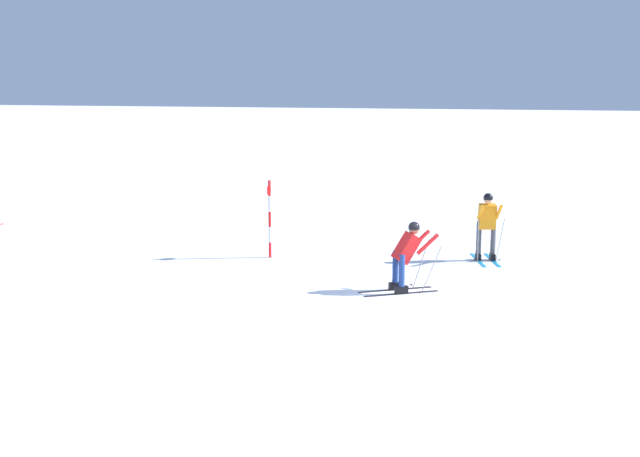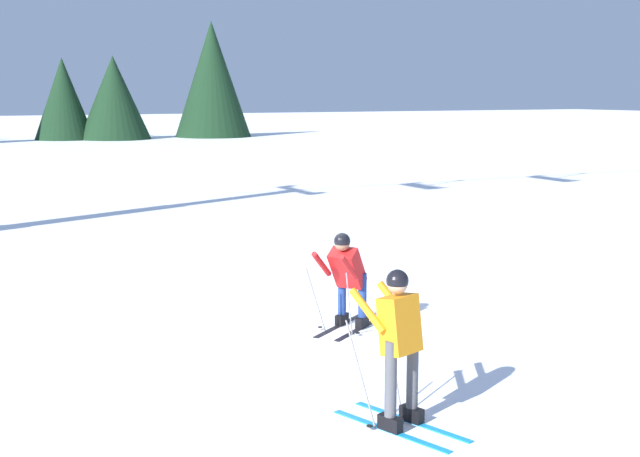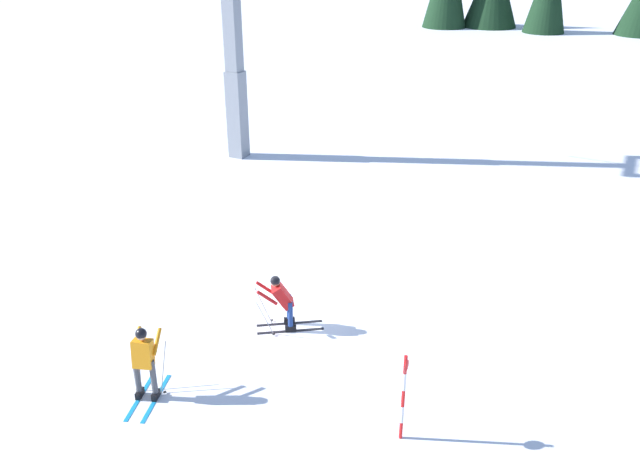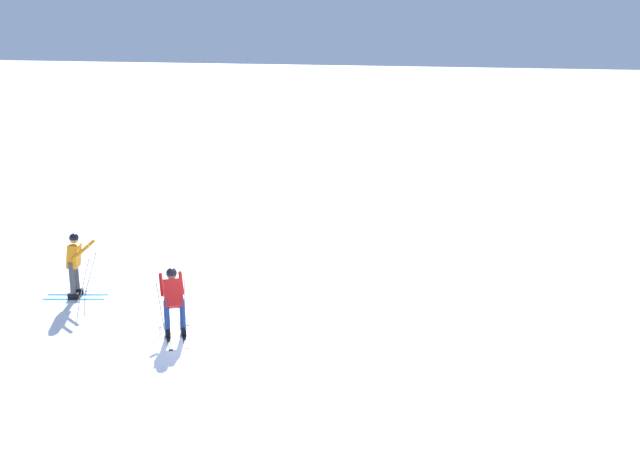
{
  "view_description": "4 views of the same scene",
  "coord_description": "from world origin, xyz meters",
  "px_view_note": "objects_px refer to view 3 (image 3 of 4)",
  "views": [
    {
      "loc": [
        -2.88,
        15.59,
        4.46
      ],
      "look_at": [
        1.48,
        1.6,
        1.81
      ],
      "focal_mm": 45.05,
      "sensor_mm": 36.0,
      "label": 1
    },
    {
      "loc": [
        -5.73,
        -12.31,
        3.63
      ],
      "look_at": [
        0.7,
        0.4,
        1.33
      ],
      "focal_mm": 47.48,
      "sensor_mm": 36.0,
      "label": 2
    },
    {
      "loc": [
        7.44,
        -13.24,
        9.44
      ],
      "look_at": [
        0.69,
        0.35,
        2.26
      ],
      "focal_mm": 36.28,
      "sensor_mm": 36.0,
      "label": 3
    },
    {
      "loc": [
        14.97,
        7.26,
        6.86
      ],
      "look_at": [
        0.33,
        2.39,
        2.8
      ],
      "focal_mm": 42.62,
      "sensor_mm": 36.0,
      "label": 4
    }
  ],
  "objects_px": {
    "lift_tower_near": "(233,41)",
    "skier_distant_uphill": "(144,358)",
    "trail_marker_pole": "(403,395)",
    "skier_carving_main": "(282,298)"
  },
  "relations": [
    {
      "from": "skier_carving_main",
      "to": "skier_distant_uphill",
      "type": "xyz_separation_m",
      "value": [
        -1.34,
        -3.63,
        0.13
      ]
    },
    {
      "from": "lift_tower_near",
      "to": "trail_marker_pole",
      "type": "distance_m",
      "value": 18.72
    },
    {
      "from": "trail_marker_pole",
      "to": "skier_distant_uphill",
      "type": "relative_size",
      "value": 1.14
    },
    {
      "from": "skier_carving_main",
      "to": "trail_marker_pole",
      "type": "xyz_separation_m",
      "value": [
        4.07,
        -2.37,
        0.2
      ]
    },
    {
      "from": "lift_tower_near",
      "to": "skier_distant_uphill",
      "type": "height_order",
      "value": "lift_tower_near"
    },
    {
      "from": "trail_marker_pole",
      "to": "skier_distant_uphill",
      "type": "height_order",
      "value": "trail_marker_pole"
    },
    {
      "from": "lift_tower_near",
      "to": "skier_distant_uphill",
      "type": "distance_m",
      "value": 16.74
    },
    {
      "from": "skier_carving_main",
      "to": "skier_distant_uphill",
      "type": "bearing_deg",
      "value": -110.3
    },
    {
      "from": "lift_tower_near",
      "to": "trail_marker_pole",
      "type": "height_order",
      "value": "lift_tower_near"
    },
    {
      "from": "skier_distant_uphill",
      "to": "trail_marker_pole",
      "type": "bearing_deg",
      "value": 13.08
    }
  ]
}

